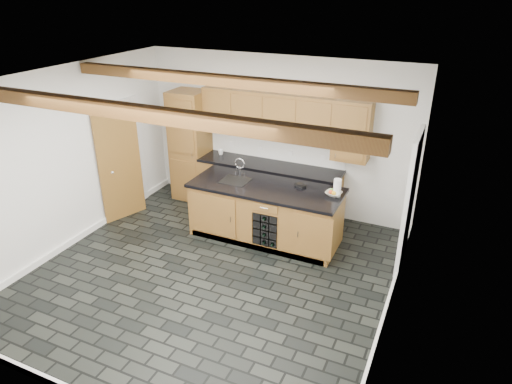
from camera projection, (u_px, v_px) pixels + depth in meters
ground at (212, 274)px, 6.69m from camera, size 5.00×5.00×0.00m
room_shell at (220, 164)px, 6.52m from camera, size 5.01×5.00×5.00m
back_cabinetry at (252, 158)px, 8.27m from camera, size 3.65×0.62×2.20m
island at (266, 213)px, 7.44m from camera, size 2.48×0.96×0.93m
faucet at (236, 178)px, 7.48m from camera, size 0.45×0.40×0.34m
kitchen_scale at (300, 185)px, 7.25m from camera, size 0.19×0.15×0.05m
fruit_bowl at (334, 194)px, 6.94m from camera, size 0.28×0.28×0.06m
fruit_cluster at (334, 192)px, 6.93m from camera, size 0.16×0.17×0.07m
paper_towel at (337, 188)px, 6.89m from camera, size 0.12×0.12×0.27m
mug at (221, 152)px, 8.58m from camera, size 0.14×0.14×0.10m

